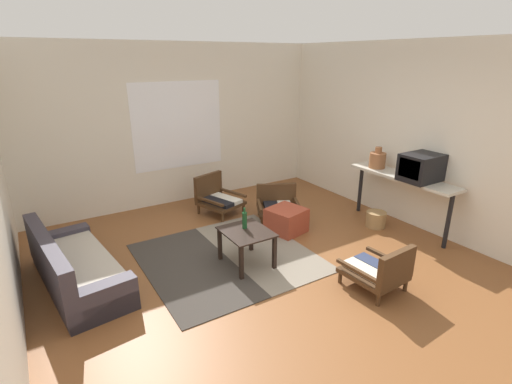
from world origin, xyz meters
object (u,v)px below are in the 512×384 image
object	(u,v)px
armchair_by_window	(217,197)
ottoman_orange	(286,220)
armchair_corner	(278,204)
wicker_basket	(376,219)
coffee_table	(246,238)
armchair_striped_foreground	(380,270)
clay_vase	(377,160)
glass_bottle	(245,220)
crt_television	(421,167)
couch	(74,269)
console_shelf	(402,181)

from	to	relation	value
armchair_by_window	ottoman_orange	bearing A→B (deg)	-66.53
armchair_corner	wicker_basket	world-z (taller)	armchair_corner
armchair_corner	wicker_basket	xyz separation A→B (m)	(1.10, -1.04, -0.13)
coffee_table	armchair_striped_foreground	size ratio (longest dim) A/B	0.97
coffee_table	armchair_corner	bearing A→B (deg)	40.25
ottoman_orange	clay_vase	world-z (taller)	clay_vase
wicker_basket	armchair_corner	bearing A→B (deg)	136.54
clay_vase	glass_bottle	xyz separation A→B (m)	(-2.48, -0.15, -0.38)
armchair_striped_foreground	ottoman_orange	distance (m)	1.77
armchair_striped_foreground	crt_television	world-z (taller)	crt_television
ottoman_orange	crt_television	xyz separation A→B (m)	(1.52, -1.04, 0.83)
ottoman_orange	clay_vase	size ratio (longest dim) A/B	1.50
coffee_table	glass_bottle	distance (m)	0.22
coffee_table	wicker_basket	xyz separation A→B (m)	(2.25, -0.07, -0.25)
couch	console_shelf	world-z (taller)	console_shelf
ottoman_orange	glass_bottle	size ratio (longest dim) A/B	1.82
ottoman_orange	glass_bottle	xyz separation A→B (m)	(-0.95, -0.42, 0.39)
wicker_basket	couch	bearing A→B (deg)	170.67
armchair_corner	console_shelf	xyz separation A→B (m)	(1.36, -1.23, 0.49)
coffee_table	console_shelf	bearing A→B (deg)	-5.89
coffee_table	clay_vase	size ratio (longest dim) A/B	1.93
glass_bottle	wicker_basket	bearing A→B (deg)	-3.95
armchair_corner	crt_television	bearing A→B (deg)	-48.02
couch	wicker_basket	world-z (taller)	couch
couch	ottoman_orange	distance (m)	2.87
console_shelf	wicker_basket	size ratio (longest dim) A/B	5.70
couch	crt_television	size ratio (longest dim) A/B	3.40
console_shelf	glass_bottle	bearing A→B (deg)	172.13
armchair_corner	clay_vase	world-z (taller)	clay_vase
armchair_by_window	clay_vase	world-z (taller)	clay_vase
armchair_by_window	console_shelf	world-z (taller)	console_shelf
armchair_by_window	wicker_basket	xyz separation A→B (m)	(1.80, -1.80, -0.16)
ottoman_orange	console_shelf	size ratio (longest dim) A/B	0.29
coffee_table	ottoman_orange	xyz separation A→B (m)	(0.98, 0.51, -0.18)
crt_television	glass_bottle	world-z (taller)	crt_television
couch	ottoman_orange	world-z (taller)	couch
armchair_striped_foreground	wicker_basket	world-z (taller)	armchair_striped_foreground
couch	armchair_by_window	size ratio (longest dim) A/B	2.30
armchair_by_window	crt_television	xyz separation A→B (m)	(2.05, -2.26, 0.74)
glass_bottle	wicker_basket	xyz separation A→B (m)	(2.23, -0.15, -0.45)
crt_television	glass_bottle	size ratio (longest dim) A/B	1.99
crt_television	glass_bottle	xyz separation A→B (m)	(-2.48, 0.61, -0.45)
armchair_corner	wicker_basket	distance (m)	1.52
armchair_by_window	glass_bottle	size ratio (longest dim) A/B	2.94
armchair_corner	crt_television	size ratio (longest dim) A/B	1.55
ottoman_orange	wicker_basket	xyz separation A→B (m)	(1.27, -0.58, -0.06)
armchair_corner	clay_vase	size ratio (longest dim) A/B	2.55
clay_vase	wicker_basket	world-z (taller)	clay_vase
couch	armchair_by_window	distance (m)	2.60
armchair_by_window	armchair_striped_foreground	xyz separation A→B (m)	(0.50, -2.99, -0.03)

